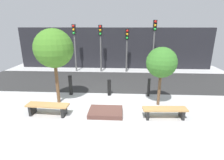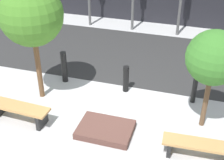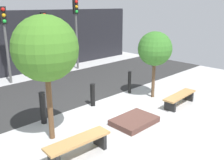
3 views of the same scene
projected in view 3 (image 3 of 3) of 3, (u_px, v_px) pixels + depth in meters
name	position (u px, v px, depth m)	size (l,w,h in m)	color
ground_plane	(119.00, 117.00, 8.51)	(18.00, 18.00, 0.00)	#AFAFAF
road_strip	(57.00, 90.00, 11.16)	(18.00, 4.45, 0.01)	#2C2C2C
building_facade	(15.00, 43.00, 13.34)	(16.20, 0.50, 3.39)	black
bench_left	(78.00, 144.00, 6.23)	(1.75, 0.56, 0.47)	black
bench_right	(180.00, 97.00, 9.41)	(1.77, 0.52, 0.43)	black
planter_bed	(134.00, 121.00, 8.03)	(1.41, 1.01, 0.18)	brown
tree_behind_left_bench	(45.00, 49.00, 6.43)	(1.73, 1.73, 3.46)	brown
tree_behind_right_bench	(155.00, 49.00, 9.78)	(1.35, 1.35, 2.69)	brown
bollard_far_left	(43.00, 108.00, 7.93)	(0.19, 0.19, 1.05)	black
bollard_left	(93.00, 95.00, 9.34)	(0.18, 0.18, 0.86)	black
bollard_center	(129.00, 82.00, 10.71)	(0.14, 0.14, 0.95)	black
traffic_light_mid_west	(5.00, 31.00, 11.48)	(0.28, 0.27, 3.60)	#575757
traffic_light_mid_east	(45.00, 32.00, 12.89)	(0.28, 0.27, 3.30)	#525252
traffic_light_east	(76.00, 22.00, 14.12)	(0.28, 0.27, 3.94)	#545454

